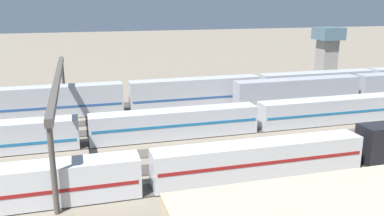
{
  "coord_description": "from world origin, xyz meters",
  "views": [
    {
      "loc": [
        22.58,
        53.73,
        18.2
      ],
      "look_at": [
        6.44,
        -2.98,
        2.5
      ],
      "focal_mm": 37.81,
      "sensor_mm": 36.0,
      "label": 1
    }
  ],
  "objects_px": {
    "train_on_track_4": "(257,117)",
    "control_tower": "(327,47)",
    "train_on_track_7": "(123,174)",
    "train_on_track_1": "(195,93)",
    "signal_gantry": "(58,85)",
    "train_on_track_2": "(356,89)"
  },
  "relations": [
    {
      "from": "train_on_track_4",
      "to": "control_tower",
      "type": "height_order",
      "value": "control_tower"
    },
    {
      "from": "train_on_track_7",
      "to": "signal_gantry",
      "type": "relative_size",
      "value": 2.26
    },
    {
      "from": "signal_gantry",
      "to": "train_on_track_7",
      "type": "bearing_deg",
      "value": 109.23
    },
    {
      "from": "train_on_track_1",
      "to": "train_on_track_2",
      "type": "relative_size",
      "value": 2.54
    },
    {
      "from": "signal_gantry",
      "to": "train_on_track_1",
      "type": "bearing_deg",
      "value": -150.55
    },
    {
      "from": "train_on_track_4",
      "to": "train_on_track_2",
      "type": "bearing_deg",
      "value": -157.68
    },
    {
      "from": "train_on_track_1",
      "to": "control_tower",
      "type": "xyz_separation_m",
      "value": [
        -40.67,
        -21.75,
        4.4
      ]
    },
    {
      "from": "signal_gantry",
      "to": "train_on_track_4",
      "type": "bearing_deg",
      "value": 174.71
    },
    {
      "from": "train_on_track_1",
      "to": "train_on_track_4",
      "type": "height_order",
      "value": "train_on_track_1"
    },
    {
      "from": "train_on_track_7",
      "to": "train_on_track_2",
      "type": "height_order",
      "value": "train_on_track_2"
    },
    {
      "from": "train_on_track_1",
      "to": "train_on_track_7",
      "type": "height_order",
      "value": "train_on_track_1"
    },
    {
      "from": "train_on_track_7",
      "to": "train_on_track_4",
      "type": "distance_m",
      "value": 25.71
    },
    {
      "from": "train_on_track_1",
      "to": "train_on_track_2",
      "type": "xyz_separation_m",
      "value": [
        -29.21,
        5.0,
        0.03
      ]
    },
    {
      "from": "train_on_track_4",
      "to": "signal_gantry",
      "type": "bearing_deg",
      "value": -5.29
    },
    {
      "from": "train_on_track_1",
      "to": "train_on_track_7",
      "type": "bearing_deg",
      "value": 61.88
    },
    {
      "from": "train_on_track_7",
      "to": "control_tower",
      "type": "relative_size",
      "value": 7.64
    },
    {
      "from": "train_on_track_7",
      "to": "control_tower",
      "type": "bearing_deg",
      "value": -137.62
    },
    {
      "from": "train_on_track_1",
      "to": "train_on_track_4",
      "type": "distance_m",
      "value": 15.77
    },
    {
      "from": "train_on_track_1",
      "to": "train_on_track_2",
      "type": "distance_m",
      "value": 29.64
    },
    {
      "from": "signal_gantry",
      "to": "control_tower",
      "type": "height_order",
      "value": "control_tower"
    },
    {
      "from": "train_on_track_1",
      "to": "train_on_track_2",
      "type": "bearing_deg",
      "value": 170.29
    },
    {
      "from": "train_on_track_1",
      "to": "train_on_track_2",
      "type": "height_order",
      "value": "same"
    }
  ]
}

